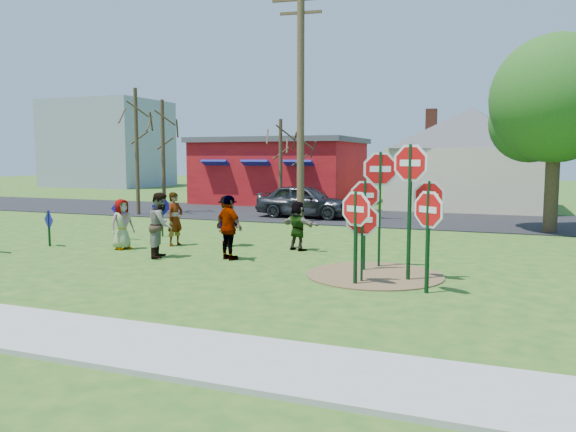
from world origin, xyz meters
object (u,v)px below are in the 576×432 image
Objects in this scene: stop_sign_a at (356,217)px; stop_sign_c at (410,180)px; stop_sign_d at (429,205)px; person_b at (175,219)px; stop_sign_b at (380,180)px; suv at (305,201)px; utility_pole at (301,98)px; leafy_tree at (559,106)px; person_a at (122,224)px.

stop_sign_a is 0.68× the size of stop_sign_c.
stop_sign_d is (0.37, 0.31, -0.56)m from stop_sign_c.
stop_sign_b is at bearing -87.68° from person_b.
utility_pole is (0.33, -1.48, 4.41)m from suv.
utility_pole reaches higher than leafy_tree.
stop_sign_c reaches higher than stop_sign_d.
person_b is at bearing -146.41° from leafy_tree.
stop_sign_a is 0.49× the size of suv.
utility_pole is (-5.15, 10.70, 3.72)m from stop_sign_a.
stop_sign_d is 0.33× the size of leafy_tree.
utility_pole reaches higher than stop_sign_c.
stop_sign_c is 0.74m from stop_sign_d.
suv is 0.62× the size of leafy_tree.
stop_sign_a is 0.22× the size of utility_pole.
stop_sign_c reaches higher than suv.
stop_sign_b reaches higher than person_b.
utility_pole is (1.46, 7.45, 4.36)m from person_b.
stop_sign_d is at bearing 63.66° from stop_sign_a.
utility_pole reaches higher than stop_sign_d.
stop_sign_d reaches higher than suv.
stop_sign_c is at bearing -147.18° from suv.
person_b is at bearing 175.90° from suv.
person_b is (1.10, 1.18, 0.08)m from person_a.
person_a is 0.21× the size of leafy_tree.
stop_sign_b is at bearing 127.68° from stop_sign_d.
suv is at bearing 108.06° from stop_sign_b.
stop_sign_a reaches higher than person_a.
stop_sign_b is at bearing 112.48° from stop_sign_a.
stop_sign_d is 13.04m from suv.
stop_sign_c is at bearing -76.05° from person_a.
person_a is 1.61m from person_b.
stop_sign_a reaches higher than person_b.
stop_sign_c is 1.36× the size of stop_sign_d.
leafy_tree is (4.59, 8.61, 2.38)m from stop_sign_b.
stop_sign_c is 8.12m from person_b.
leafy_tree is at bearing -32.85° from person_a.
stop_sign_c is at bearing -95.81° from person_b.
stop_sign_c is 1.91× the size of person_b.
suv is at bearing 139.03° from stop_sign_c.
suv is at bearing 138.50° from stop_sign_a.
stop_sign_a is 1.80m from stop_sign_d.
stop_sign_a reaches higher than suv.
stop_sign_a is 1.43× the size of person_a.
person_a is 0.15× the size of utility_pole.
person_a is at bearing 158.79° from stop_sign_d.
stop_sign_b is 0.95× the size of stop_sign_c.
person_b is 9.00m from suv.
person_a is at bearing -145.00° from leafy_tree.
stop_sign_c is (1.01, 0.82, 0.78)m from stop_sign_a.
stop_sign_d is 9.18m from person_a.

